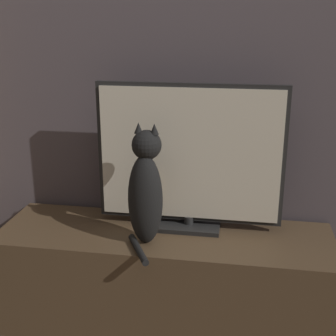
% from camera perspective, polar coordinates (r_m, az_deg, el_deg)
% --- Properties ---
extents(wall_back, '(4.80, 0.05, 2.60)m').
position_cam_1_polar(wall_back, '(2.17, 0.76, 15.53)').
color(wall_back, '#564C51').
rests_on(wall_back, ground_plane).
extents(tv_stand, '(1.50, 0.46, 0.47)m').
position_cam_1_polar(tv_stand, '(2.23, -0.46, -13.33)').
color(tv_stand, brown).
rests_on(tv_stand, ground_plane).
extents(tv, '(0.83, 0.17, 0.66)m').
position_cam_1_polar(tv, '(2.06, 2.65, 1.16)').
color(tv, black).
rests_on(tv, tv_stand).
extents(cat, '(0.16, 0.30, 0.52)m').
position_cam_1_polar(cat, '(1.95, -2.73, -2.74)').
color(cat, black).
rests_on(cat, tv_stand).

